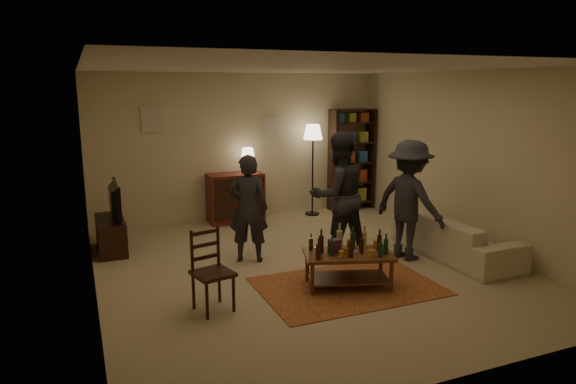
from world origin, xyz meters
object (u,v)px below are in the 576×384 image
dresser (236,196)px  person_left (248,208)px  floor_lamp (313,138)px  bookshelf (351,159)px  tv_stand (111,226)px  coffee_table (348,256)px  dining_chair (210,267)px  person_right (338,195)px  person_by_sofa (409,200)px  sofa (455,236)px

dresser → person_left: bearing=-102.3°
floor_lamp → person_left: bearing=-133.7°
floor_lamp → bookshelf: bearing=8.1°
tv_stand → floor_lamp: bearing=12.7°
coffee_table → dining_chair: dining_chair is taller
person_right → person_by_sofa: person_right is taller
tv_stand → floor_lamp: size_ratio=0.60×
bookshelf → floor_lamp: (-0.92, -0.13, 0.45)m
tv_stand → person_right: bearing=-26.8°
tv_stand → coffee_table: bearing=-45.2°
sofa → person_by_sofa: 0.91m
tv_stand → dresser: 2.43m
dining_chair → dresser: bearing=55.2°
dining_chair → person_right: size_ratio=0.51×
floor_lamp → person_left: floor_lamp is taller
coffee_table → dining_chair: size_ratio=1.30×
floor_lamp → person_right: bearing=-106.8°
dining_chair → bookshelf: (3.81, 3.58, 0.54)m
person_by_sofa → dresser: bearing=12.2°
dresser → person_by_sofa: (1.71, -2.91, 0.39)m
floor_lamp → sofa: 3.38m
sofa → person_by_sofa: bearing=73.6°
bookshelf → tv_stand: bearing=-168.2°
dresser → person_right: person_right is taller
dining_chair → sofa: 3.79m
tv_stand → bookshelf: 4.84m
person_left → person_right: (1.27, -0.31, 0.15)m
coffee_table → person_left: person_left is taller
tv_stand → floor_lamp: floor_lamp is taller
bookshelf → person_left: (-2.90, -2.21, -0.26)m
floor_lamp → sofa: bearing=-74.1°
floor_lamp → person_left: 2.96m
person_right → person_by_sofa: 1.02m
coffee_table → dining_chair: 1.74m
tv_stand → sofa: size_ratio=0.51×
bookshelf → person_right: bookshelf is taller
dresser → person_right: size_ratio=0.74×
dresser → tv_stand: bearing=-157.9°
dining_chair → sofa: dining_chair is taller
coffee_table → bookshelf: size_ratio=0.60×
sofa → person_by_sofa: size_ratio=1.21×
coffee_table → sofa: bearing=12.1°
tv_stand → person_left: person_left is taller
tv_stand → bookshelf: bookshelf is taller
coffee_table → dresser: (-0.37, 3.55, 0.07)m
person_right → person_left: bearing=-15.4°
coffee_table → person_by_sofa: (1.34, 0.64, 0.46)m
dresser → person_by_sofa: size_ratio=0.79×
coffee_table → bookshelf: (2.07, 3.62, 0.63)m
dresser → bookshelf: (2.44, 0.07, 0.56)m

